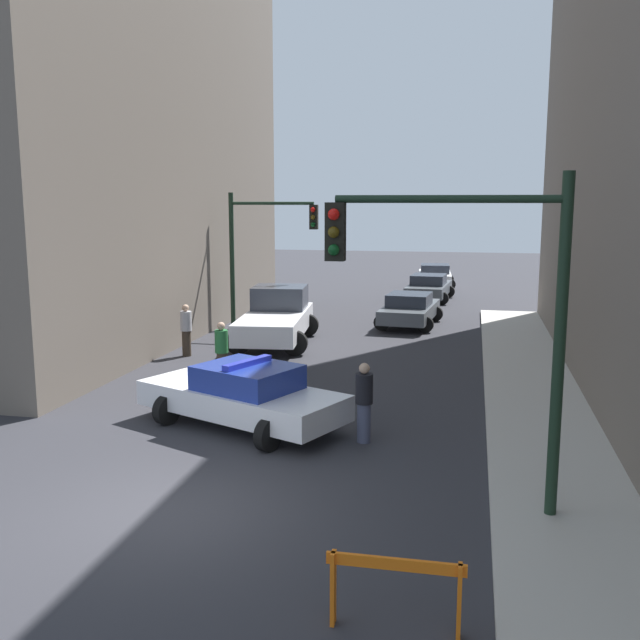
# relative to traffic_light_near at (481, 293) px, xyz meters

# --- Properties ---
(ground_plane) EXTENTS (120.00, 120.00, 0.00)m
(ground_plane) POSITION_rel_traffic_light_near_xyz_m (-4.73, -0.94, -3.53)
(ground_plane) COLOR #2D2D33
(sidewalk_right) EXTENTS (2.40, 44.00, 0.12)m
(sidewalk_right) POSITION_rel_traffic_light_near_xyz_m (1.47, -0.94, -3.47)
(sidewalk_right) COLOR #B2ADA3
(sidewalk_right) RESTS_ON ground_plane
(building_corner_left) EXTENTS (14.00, 20.00, 18.77)m
(building_corner_left) POSITION_rel_traffic_light_near_xyz_m (-16.73, 13.06, 5.85)
(building_corner_left) COLOR #6B6056
(building_corner_left) RESTS_ON ground_plane
(traffic_light_near) EXTENTS (3.64, 0.35, 5.20)m
(traffic_light_near) POSITION_rel_traffic_light_near_xyz_m (0.00, 0.00, 0.00)
(traffic_light_near) COLOR black
(traffic_light_near) RESTS_ON sidewalk_right
(traffic_light_far) EXTENTS (3.44, 0.35, 5.20)m
(traffic_light_far) POSITION_rel_traffic_light_near_xyz_m (-8.03, 14.93, -0.13)
(traffic_light_far) COLOR black
(traffic_light_far) RESTS_ON ground_plane
(police_car) EXTENTS (5.05, 3.57, 1.52)m
(police_car) POSITION_rel_traffic_light_near_xyz_m (-4.92, 3.43, -2.81)
(police_car) COLOR white
(police_car) RESTS_ON ground_plane
(white_truck) EXTENTS (3.02, 5.59, 1.90)m
(white_truck) POSITION_rel_traffic_light_near_xyz_m (-6.73, 12.58, -2.62)
(white_truck) COLOR silver
(white_truck) RESTS_ON ground_plane
(parked_car_near) EXTENTS (2.51, 4.44, 1.31)m
(parked_car_near) POSITION_rel_traffic_light_near_xyz_m (-2.52, 17.02, -2.86)
(parked_car_near) COLOR #474C51
(parked_car_near) RESTS_ON ground_plane
(parked_car_mid) EXTENTS (2.49, 4.43, 1.31)m
(parked_car_mid) POSITION_rel_traffic_light_near_xyz_m (-2.24, 24.46, -2.86)
(parked_car_mid) COLOR #474C51
(parked_car_mid) RESTS_ON ground_plane
(parked_car_far) EXTENTS (2.46, 4.41, 1.31)m
(parked_car_far) POSITION_rel_traffic_light_near_xyz_m (-2.27, 30.31, -2.86)
(parked_car_far) COLOR silver
(parked_car_far) RESTS_ON ground_plane
(pedestrian_crossing) EXTENTS (0.42, 0.42, 1.66)m
(pedestrian_crossing) POSITION_rel_traffic_light_near_xyz_m (-6.73, 7.06, -2.67)
(pedestrian_crossing) COLOR #382D23
(pedestrian_crossing) RESTS_ON ground_plane
(pedestrian_corner) EXTENTS (0.50, 0.50, 1.66)m
(pedestrian_corner) POSITION_rel_traffic_light_near_xyz_m (-8.97, 9.96, -2.67)
(pedestrian_corner) COLOR #382D23
(pedestrian_corner) RESTS_ON ground_plane
(pedestrian_sidewalk) EXTENTS (0.51, 0.51, 1.66)m
(pedestrian_sidewalk) POSITION_rel_traffic_light_near_xyz_m (-2.20, 3.02, -2.67)
(pedestrian_sidewalk) COLOR #474C66
(pedestrian_sidewalk) RESTS_ON ground_plane
(barrier_mid) EXTENTS (1.60, 0.17, 0.90)m
(barrier_mid) POSITION_rel_traffic_light_near_xyz_m (-0.87, -3.37, -2.91)
(barrier_mid) COLOR orange
(barrier_mid) RESTS_ON ground_plane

